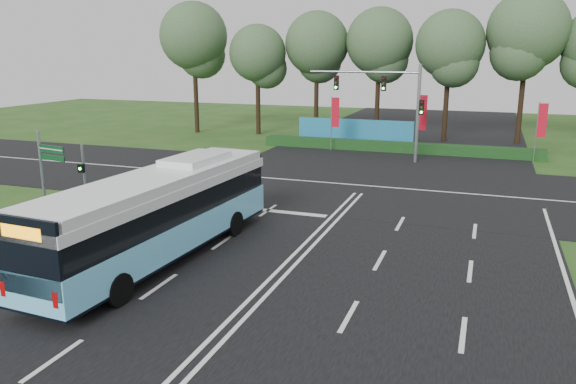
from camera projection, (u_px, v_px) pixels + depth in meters
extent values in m
plane|color=#224B19|center=(298.00, 251.00, 22.54)|extent=(120.00, 120.00, 0.00)
cube|color=black|center=(298.00, 251.00, 22.53)|extent=(20.00, 120.00, 0.04)
cube|color=black|center=(363.00, 186.00, 33.49)|extent=(120.00, 14.00, 0.05)
cube|color=gray|center=(43.00, 245.00, 23.09)|extent=(0.25, 18.00, 0.12)
cube|color=#6ED1FF|center=(161.00, 231.00, 21.45)|extent=(3.38, 12.75, 1.16)
cube|color=black|center=(162.00, 244.00, 21.58)|extent=(3.35, 12.69, 0.32)
cube|color=black|center=(160.00, 205.00, 21.19)|extent=(3.26, 12.56, 1.00)
cube|color=white|center=(159.00, 188.00, 21.04)|extent=(3.38, 12.75, 0.37)
cube|color=white|center=(158.00, 179.00, 20.95)|extent=(3.30, 12.25, 0.37)
cube|color=white|center=(196.00, 159.00, 23.22)|extent=(1.87, 3.25, 0.26)
cube|color=black|center=(26.00, 257.00, 15.61)|extent=(2.55, 0.27, 2.31)
cube|color=orange|center=(21.00, 232.00, 15.39)|extent=(1.47, 0.15, 0.37)
cylinder|color=black|center=(186.00, 217.00, 25.25)|extent=(0.36, 1.11, 1.09)
cylinder|color=black|center=(235.00, 224.00, 24.31)|extent=(0.36, 1.11, 1.09)
cylinder|color=black|center=(59.00, 278.00, 18.49)|extent=(0.36, 1.11, 1.09)
cylinder|color=black|center=(119.00, 290.00, 17.55)|extent=(0.36, 1.11, 1.09)
cylinder|color=gray|center=(85.00, 181.00, 26.91)|extent=(0.14, 0.14, 3.53)
cube|color=black|center=(81.00, 168.00, 26.58)|extent=(0.29, 0.19, 0.40)
sphere|color=#19F233|center=(80.00, 169.00, 26.49)|extent=(0.14, 0.14, 0.14)
cylinder|color=gray|center=(43.00, 178.00, 25.56)|extent=(0.13, 0.13, 4.37)
cube|color=#0B3E1B|center=(51.00, 149.00, 24.81)|extent=(1.62, 0.36, 0.33)
cube|color=#0B3E1B|center=(52.00, 158.00, 24.90)|extent=(1.62, 0.36, 0.24)
cube|color=white|center=(51.00, 149.00, 24.78)|extent=(1.51, 0.29, 0.04)
cylinder|color=gray|center=(331.00, 124.00, 44.97)|extent=(0.07, 0.07, 4.39)
cube|color=red|center=(335.00, 112.00, 44.68)|extent=(0.59, 0.11, 2.34)
cylinder|color=gray|center=(417.00, 126.00, 41.85)|extent=(0.08, 0.08, 4.83)
cube|color=red|center=(423.00, 113.00, 41.43)|extent=(0.64, 0.17, 2.58)
cylinder|color=gray|center=(536.00, 133.00, 39.50)|extent=(0.07, 0.07, 4.43)
cube|color=red|center=(543.00, 120.00, 39.19)|extent=(0.59, 0.09, 2.36)
cylinder|color=gray|center=(418.00, 114.00, 39.76)|extent=(0.24, 0.24, 7.00)
cylinder|color=gray|center=(364.00, 72.00, 40.37)|extent=(8.00, 0.16, 0.16)
cube|color=black|center=(384.00, 84.00, 40.07)|extent=(0.32, 0.28, 1.05)
cube|color=black|center=(336.00, 83.00, 41.22)|extent=(0.32, 0.28, 1.05)
cube|color=black|center=(422.00, 107.00, 39.56)|extent=(0.32, 0.28, 1.05)
cube|color=#133413|center=(396.00, 147.00, 44.82)|extent=(22.00, 1.20, 0.80)
cube|color=teal|center=(355.00, 132.00, 48.25)|extent=(10.00, 0.30, 2.20)
cylinder|color=black|center=(196.00, 88.00, 55.08)|extent=(0.44, 0.44, 8.83)
sphere|color=#375632|center=(194.00, 36.00, 53.90)|extent=(6.50, 6.50, 6.50)
cylinder|color=black|center=(258.00, 96.00, 54.01)|extent=(0.44, 0.44, 7.32)
sphere|color=#375632|center=(257.00, 53.00, 53.03)|extent=(5.39, 5.39, 5.39)
cylinder|color=black|center=(316.00, 92.00, 53.98)|extent=(0.44, 0.44, 8.16)
sphere|color=#375632|center=(317.00, 43.00, 52.89)|extent=(6.01, 6.01, 6.01)
cylinder|color=black|center=(378.00, 92.00, 52.40)|extent=(0.44, 0.44, 8.32)
sphere|color=#375632|center=(380.00, 41.00, 51.29)|extent=(6.13, 6.13, 6.13)
cylinder|color=black|center=(446.00, 96.00, 49.43)|extent=(0.44, 0.44, 8.03)
sphere|color=#375632|center=(450.00, 44.00, 48.36)|extent=(5.92, 5.92, 5.92)
cylinder|color=black|center=(522.00, 91.00, 48.08)|extent=(0.44, 0.44, 9.09)
sphere|color=#375632|center=(528.00, 30.00, 46.86)|extent=(6.70, 6.70, 6.70)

